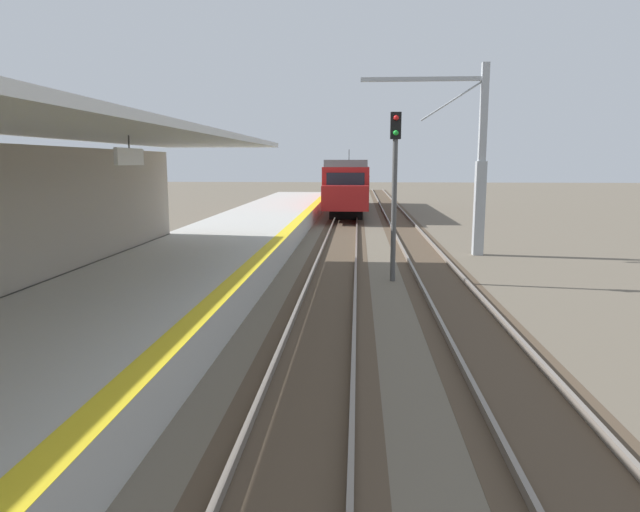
{
  "coord_description": "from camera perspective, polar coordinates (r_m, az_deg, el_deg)",
  "views": [
    {
      "loc": [
        2.67,
        1.61,
        3.7
      ],
      "look_at": [
        2.02,
        11.25,
        2.1
      ],
      "focal_mm": 31.81,
      "sensor_mm": 36.0,
      "label": 1
    }
  ],
  "objects": [
    {
      "name": "rail_signal_post",
      "position": [
        17.7,
        7.51,
        7.68
      ],
      "size": [
        0.32,
        0.34,
        5.2
      ],
      "color": "#4C4C4C",
      "rests_on": "ground"
    },
    {
      "name": "catenary_pylon_far_side",
      "position": [
        23.49,
        15.19,
        8.83
      ],
      "size": [
        5.0,
        0.4,
        7.5
      ],
      "color": "#9EA3A8",
      "rests_on": "ground"
    },
    {
      "name": "track_pair_middle",
      "position": [
        18.93,
        11.74,
        -1.92
      ],
      "size": [
        2.34,
        120.0,
        0.16
      ],
      "color": "#4C3D2D",
      "rests_on": "ground"
    },
    {
      "name": "track_pair_nearest_platform",
      "position": [
        18.77,
        1.4,
        -1.83
      ],
      "size": [
        2.34,
        120.0,
        0.16
      ],
      "color": "#4C3D2D",
      "rests_on": "ground"
    },
    {
      "name": "station_platform",
      "position": [
        15.63,
        -15.59,
        -2.95
      ],
      "size": [
        5.0,
        80.0,
        0.91
      ],
      "color": "#B7B5AD",
      "rests_on": "ground"
    },
    {
      "name": "approaching_train",
      "position": [
        43.48,
        2.84,
        7.37
      ],
      "size": [
        2.93,
        19.6,
        4.76
      ],
      "color": "maroon",
      "rests_on": "ground"
    }
  ]
}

